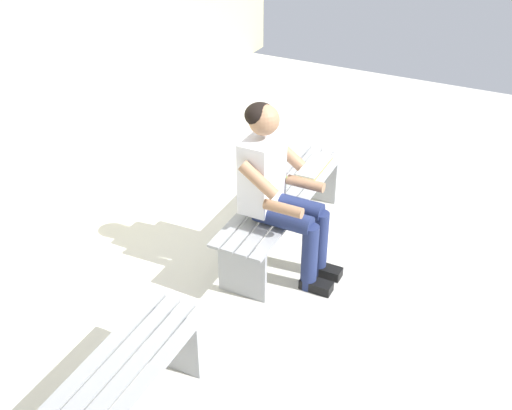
% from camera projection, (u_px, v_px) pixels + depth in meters
% --- Properties ---
extents(ground_plane, '(10.00, 7.00, 0.04)m').
position_uv_depth(ground_plane, '(363.00, 386.00, 3.50)').
color(ground_plane, beige).
extents(bench_near, '(1.63, 0.43, 0.43)m').
position_uv_depth(bench_near, '(284.00, 205.00, 4.51)').
color(bench_near, gray).
rests_on(bench_near, ground).
extents(person_seated, '(0.50, 0.69, 1.23)m').
position_uv_depth(person_seated, '(278.00, 187.00, 4.04)').
color(person_seated, silver).
rests_on(person_seated, ground).
extents(apple, '(0.08, 0.08, 0.08)m').
position_uv_depth(apple, '(282.00, 179.00, 4.56)').
color(apple, '#72B738').
rests_on(apple, bench_near).
extents(book_open, '(0.42, 0.17, 0.02)m').
position_uv_depth(book_open, '(314.00, 166.00, 4.79)').
color(book_open, white).
rests_on(book_open, bench_near).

